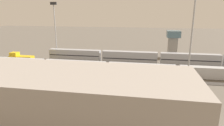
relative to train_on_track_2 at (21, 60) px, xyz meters
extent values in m
plane|color=#60594F|center=(-39.61, 0.00, -2.16)|extent=(400.00, 400.00, 0.00)
cube|color=#4C443D|center=(-39.61, -10.00, -2.10)|extent=(140.00, 2.80, 0.12)
cube|color=#3D3833|center=(-39.61, -5.00, -2.10)|extent=(140.00, 2.80, 0.12)
cube|color=#3D3833|center=(-39.61, 0.00, -2.10)|extent=(140.00, 2.80, 0.12)
cube|color=#3D3833|center=(-39.61, 5.00, -2.10)|extent=(140.00, 2.80, 0.12)
cube|color=#3D3833|center=(-39.61, 10.00, -2.10)|extent=(140.00, 2.80, 0.12)
cube|color=gold|center=(-0.29, 0.00, -0.24)|extent=(10.00, 3.00, 3.60)
cube|color=gold|center=(2.71, 0.00, 2.26)|extent=(3.00, 2.70, 1.40)
cube|color=#A8AAB2|center=(-68.04, -10.00, 0.46)|extent=(23.00, 3.00, 5.00)
cube|color=black|center=(-68.04, -10.00, 0.48)|extent=(22.40, 3.06, 0.36)
cube|color=#A8AAB2|center=(-43.84, -10.00, 0.46)|extent=(23.00, 3.00, 5.00)
cube|color=black|center=(-43.84, -10.00, 0.07)|extent=(22.40, 3.06, 0.36)
cube|color=#A8AAB2|center=(-19.64, -10.00, 0.46)|extent=(23.00, 3.00, 5.00)
cube|color=black|center=(-19.64, -10.00, 0.60)|extent=(22.40, 3.06, 0.36)
cube|color=#B7BABF|center=(-73.52, 5.00, -0.14)|extent=(23.00, 3.00, 3.80)
cube|color=#B7BABF|center=(-49.32, 5.00, -0.14)|extent=(23.00, 3.00, 3.80)
cube|color=#B7BABF|center=(-25.12, 5.00, -0.14)|extent=(23.00, 3.00, 3.80)
cube|color=#B7BABF|center=(-0.92, 5.00, -0.14)|extent=(23.00, 3.00, 3.80)
cylinder|color=#9EA0A5|center=(-9.96, -12.53, 9.92)|extent=(0.44, 0.44, 24.15)
cube|color=#262628|center=(-9.96, -12.53, 22.60)|extent=(2.80, 0.70, 1.20)
cylinder|color=#9EA0A5|center=(-63.18, 12.32, 11.69)|extent=(0.44, 0.44, 27.70)
cube|color=#9E9389|center=(-35.22, 36.26, 2.77)|extent=(51.30, 18.29, 9.85)
cube|color=gray|center=(-62.69, -23.64, 2.75)|extent=(4.00, 4.00, 9.81)
cube|color=slate|center=(-62.69, -23.64, 9.15)|extent=(6.00, 6.00, 3.00)
camera|label=1|loc=(-50.90, 71.05, 19.36)|focal=31.63mm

